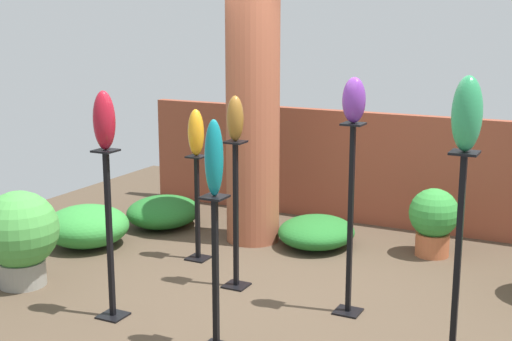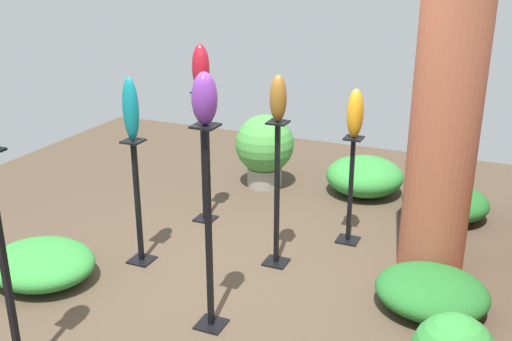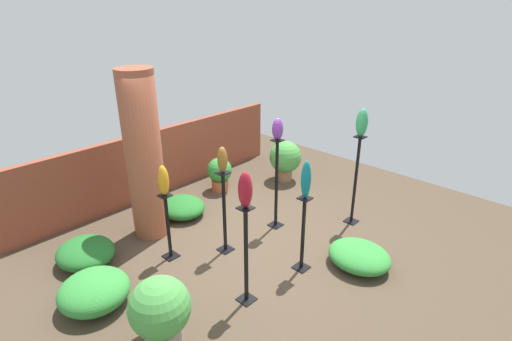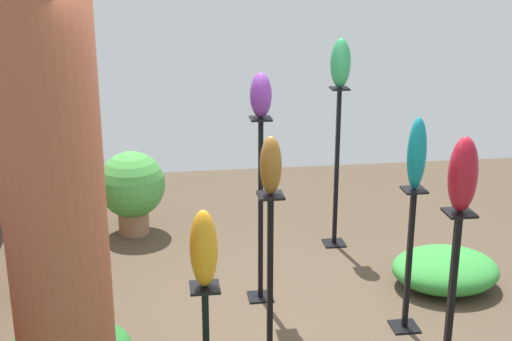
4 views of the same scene
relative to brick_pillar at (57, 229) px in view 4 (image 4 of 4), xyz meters
The scene contains 16 objects.
ground_plane 2.10m from the brick_pillar, 56.20° to the right, with size 8.00×8.00×0.00m, color #4C3D2D.
brick_pillar is the anchor object (origin of this frame).
pedestal_teal 2.61m from the brick_pillar, 68.80° to the right, with size 0.20×0.20×1.10m.
pedestal_violet 2.09m from the brick_pillar, 41.05° to the right, with size 0.20×0.20×1.50m.
pedestal_ruby 2.32m from the brick_pillar, 92.21° to the right, with size 0.20×0.20×1.31m.
pedestal_bronze 1.49m from the brick_pillar, 69.18° to the right, with size 0.20×0.20×1.27m.
pedestal_jade 3.34m from the brick_pillar, 41.12° to the right, with size 0.20×0.20×1.51m.
art_vase_teal 2.48m from the brick_pillar, 68.80° to the right, with size 0.12×0.13×0.52m, color #0F727A.
art_vase_violet 2.03m from the brick_pillar, 41.05° to the right, with size 0.17×0.16×0.34m, color #6B2D8C.
art_vase_amber 0.80m from the brick_pillar, 104.25° to the right, with size 0.15×0.15×0.43m, color orange.
art_vase_ruby 2.22m from the brick_pillar, 92.21° to the right, with size 0.16×0.16×0.43m, color maroon.
art_vase_bronze 1.32m from the brick_pillar, 69.18° to the right, with size 0.14×0.14×0.37m, color brown.
art_vase_jade 3.31m from the brick_pillar, 41.12° to the right, with size 0.17×0.18×0.44m, color #2D9356.
potted_plant_walkway_edge 2.03m from the brick_pillar, 11.13° to the left, with size 0.48×0.48×0.66m.
potted_plant_front_right 3.14m from the brick_pillar, ahead, with size 0.65×0.65×0.83m.
foliage_bed_east 3.43m from the brick_pillar, 62.44° to the right, with size 0.77×0.89×0.31m, color #338C38.
Camera 4 is at (-4.53, 0.79, 2.76)m, focal length 50.00 mm.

